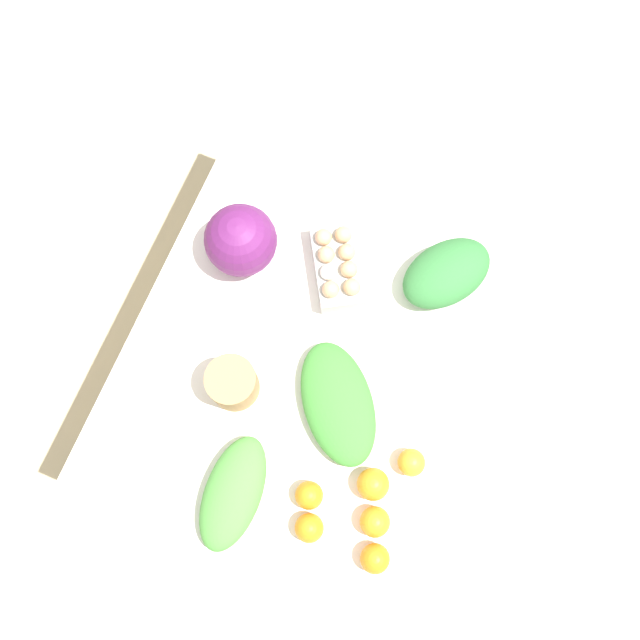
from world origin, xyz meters
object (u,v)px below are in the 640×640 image
Objects in this scene: paper_bag at (233,383)px; orange_1 at (309,495)px; egg_carton at (337,266)px; cabbage_purple at (241,240)px; greens_bunch_kale at (446,273)px; greens_bunch_scallion at (233,493)px; orange_3 at (375,522)px; orange_4 at (309,528)px; orange_5 at (411,462)px; orange_2 at (375,559)px; greens_bunch_dandelion at (338,403)px; orange_0 at (373,484)px.

paper_bag reaches higher than orange_1.
orange_1 is (0.55, 0.15, -0.01)m from egg_carton.
greens_bunch_kale is (-0.13, 0.50, -0.04)m from cabbage_purple.
orange_3 is (-0.07, 0.33, -0.00)m from greens_bunch_scallion.
egg_carton reaches higher than orange_4.
paper_bag reaches higher than orange_5.
orange_2 is (0.24, 0.46, -0.03)m from paper_bag.
orange_2 is at bearing 6.76° from greens_bunch_kale.
greens_bunch_kale is at bearing -102.73° from egg_carton.
orange_3 is at bearing 91.13° from orange_1.
greens_bunch_dandelion is at bearing 153.04° from greens_bunch_scallion.
cabbage_purple is at bearing -134.36° from orange_2.
orange_3 is at bearing -10.99° from orange_5.
greens_bunch_scallion reaches higher than orange_5.
greens_bunch_kale is 0.71m from orange_2.
cabbage_purple is at bearing -158.05° from greens_bunch_scallion.
orange_3 is (0.50, 0.56, -0.06)m from cabbage_purple.
orange_0 is 1.11× the size of orange_2.
orange_4 is (0.24, 0.30, -0.03)m from paper_bag.
greens_bunch_scallion is 0.34m from orange_3.
greens_bunch_kale is 0.71m from orange_4.
greens_bunch_kale is 0.43m from greens_bunch_dandelion.
egg_carton is 1.01× the size of greens_bunch_kale.
orange_0 is 0.09m from orange_3.
greens_bunch_kale reaches higher than egg_carton.
orange_0 is at bearing 77.29° from paper_bag.
orange_1 is (0.08, -0.13, -0.01)m from orange_0.
cabbage_purple reaches higher than orange_1.
greens_bunch_dandelion reaches higher than orange_1.
orange_4 reaches higher than orange_1.
orange_1 is 0.25m from orange_5.
greens_bunch_kale reaches higher than orange_2.
cabbage_purple is 0.68m from orange_0.
paper_bag reaches higher than orange_0.
orange_5 is (0.47, 0.09, -0.02)m from greens_bunch_kale.
orange_1 is at bearing 4.71° from greens_bunch_dandelion.
cabbage_purple reaches higher than orange_0.
orange_4 is at bearing -62.37° from orange_3.
egg_carton reaches higher than orange_0.
greens_bunch_scallion is 4.10× the size of orange_1.
paper_bag is 0.41m from orange_0.
egg_carton is 0.79× the size of greens_bunch_dandelion.
greens_bunch_kale is 0.78× the size of greens_bunch_dandelion.
greens_bunch_dandelion is 0.29m from orange_3.
cabbage_purple is at bearing 70.20° from egg_carton.
greens_bunch_dandelion is at bearing 102.55° from paper_bag.
orange_3 is (0.22, 0.18, 0.00)m from greens_bunch_dandelion.
greens_bunch_kale reaches higher than greens_bunch_dandelion.
greens_bunch_kale is at bearing 173.37° from orange_4.
orange_2 is 0.08m from orange_3.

